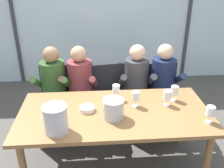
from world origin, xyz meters
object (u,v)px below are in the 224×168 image
person_charcoal_jacket (137,84)px  tasting_bowl (87,109)px  chair_right_of_center (133,90)px  wine_glass_by_right_taster (116,90)px  ice_bucket_primary (113,108)px  person_maroon_top (80,86)px  dining_table (115,117)px  chair_left_of_center (80,91)px  wine_glass_near_bucket (167,95)px  person_navy_polo (164,83)px  chair_near_curtain (55,93)px  wine_glass_spare_empty (136,96)px  ice_bucket_secondary (56,119)px  chair_near_window_right (163,90)px  chair_center (108,91)px  wine_glass_by_left_taster (210,112)px  wine_glass_center_pour (175,91)px  person_olive_shirt (53,86)px

person_charcoal_jacket → tasting_bowl: bearing=-129.6°
chair_right_of_center → wine_glass_by_right_taster: 0.80m
ice_bucket_primary → chair_right_of_center: bearing=70.5°
person_maroon_top → ice_bucket_primary: bearing=-61.0°
dining_table → chair_left_of_center: 1.02m
dining_table → chair_right_of_center: (0.35, 0.93, -0.15)m
wine_glass_near_bucket → wine_glass_by_right_taster: same height
chair_right_of_center → tasting_bowl: 1.12m
chair_right_of_center → wine_glass_near_bucket: size_ratio=5.09×
wine_glass_by_right_taster → person_navy_polo: bearing=35.2°
chair_near_curtain → wine_glass_spare_empty: bearing=-35.2°
chair_right_of_center → wine_glass_by_right_taster: wine_glass_by_right_taster is taller
ice_bucket_secondary → chair_right_of_center: bearing=53.6°
dining_table → person_charcoal_jacket: bearing=64.3°
dining_table → chair_near_window_right: bearing=49.0°
person_charcoal_jacket → chair_center: bearing=161.1°
dining_table → tasting_bowl: tasting_bowl is taller
wine_glass_by_right_taster → person_maroon_top: bearing=131.8°
person_charcoal_jacket → wine_glass_by_left_taster: bearing=-60.0°
chair_left_of_center → ice_bucket_secondary: (-0.15, -1.23, 0.36)m
wine_glass_near_bucket → wine_glass_by_right_taster: (-0.54, 0.18, 0.00)m
chair_left_of_center → chair_near_window_right: same height
wine_glass_near_bucket → wine_glass_spare_empty: bearing=179.5°
ice_bucket_secondary → wine_glass_spare_empty: ice_bucket_secondary is taller
dining_table → wine_glass_near_bucket: 0.62m
ice_bucket_secondary → person_maroon_top: bearing=81.3°
person_navy_polo → wine_glass_by_right_taster: (-0.70, -0.49, 0.17)m
wine_glass_near_bucket → wine_glass_spare_empty: same height
person_navy_polo → wine_glass_center_pour: size_ratio=6.93×
chair_near_window_right → person_maroon_top: (-1.17, -0.13, 0.17)m
chair_right_of_center → person_navy_polo: 0.46m
tasting_bowl → wine_glass_by_left_taster: bearing=-14.3°
chair_near_window_right → wine_glass_center_pour: 0.78m
person_maroon_top → tasting_bowl: 0.74m
chair_near_curtain → chair_center: 0.74m
wine_glass_by_right_taster → dining_table: bearing=-98.5°
dining_table → ice_bucket_primary: bearing=-100.5°
person_navy_polo → wine_glass_by_right_taster: bearing=-143.1°
wine_glass_center_pour → wine_glass_spare_empty: bearing=-168.0°
person_maroon_top → person_navy_polo: size_ratio=1.00×
dining_table → chair_right_of_center: size_ratio=2.26×
chair_left_of_center → ice_bucket_primary: (0.39, -1.04, 0.33)m
dining_table → ice_bucket_primary: ice_bucket_primary is taller
chair_center → person_olive_shirt: bearing=-176.3°
dining_table → wine_glass_spare_empty: 0.32m
chair_right_of_center → person_charcoal_jacket: bearing=-81.8°
dining_table → wine_glass_near_bucket: wine_glass_near_bucket is taller
chair_center → wine_glass_center_pour: bearing=-53.3°
wine_glass_center_pour → wine_glass_by_right_taster: 0.65m
chair_left_of_center → wine_glass_near_bucket: (0.99, -0.84, 0.34)m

